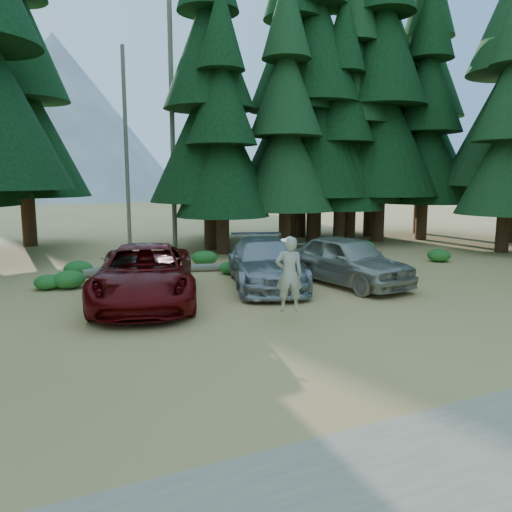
{
  "coord_description": "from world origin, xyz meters",
  "views": [
    {
      "loc": [
        -6.05,
        -10.14,
        3.5
      ],
      "look_at": [
        0.01,
        2.96,
        1.25
      ],
      "focal_mm": 35.0,
      "sensor_mm": 36.0,
      "label": 1
    }
  ],
  "objects_px": {
    "frisbee_player": "(289,274)",
    "log_right": "(321,261)",
    "log_left": "(136,266)",
    "silver_minivan_center": "(266,262)",
    "silver_minivan_right": "(348,260)",
    "log_mid": "(193,268)",
    "red_pickup": "(145,274)"
  },
  "relations": [
    {
      "from": "frisbee_player",
      "to": "log_left",
      "type": "bearing_deg",
      "value": -59.06
    },
    {
      "from": "log_mid",
      "to": "silver_minivan_center",
      "type": "bearing_deg",
      "value": -52.95
    },
    {
      "from": "frisbee_player",
      "to": "red_pickup",
      "type": "bearing_deg",
      "value": -33.42
    },
    {
      "from": "silver_minivan_center",
      "to": "log_right",
      "type": "bearing_deg",
      "value": 52.27
    },
    {
      "from": "silver_minivan_right",
      "to": "log_right",
      "type": "distance_m",
      "value": 3.9
    },
    {
      "from": "red_pickup",
      "to": "log_mid",
      "type": "height_order",
      "value": "red_pickup"
    },
    {
      "from": "silver_minivan_center",
      "to": "silver_minivan_right",
      "type": "distance_m",
      "value": 2.73
    },
    {
      "from": "log_mid",
      "to": "log_left",
      "type": "bearing_deg",
      "value": 159.02
    },
    {
      "from": "silver_minivan_right",
      "to": "log_mid",
      "type": "distance_m",
      "value": 5.92
    },
    {
      "from": "silver_minivan_right",
      "to": "frisbee_player",
      "type": "relative_size",
      "value": 2.61
    },
    {
      "from": "red_pickup",
      "to": "silver_minivan_right",
      "type": "relative_size",
      "value": 1.22
    },
    {
      "from": "red_pickup",
      "to": "frisbee_player",
      "type": "distance_m",
      "value": 4.45
    },
    {
      "from": "log_mid",
      "to": "log_right",
      "type": "relative_size",
      "value": 0.68
    },
    {
      "from": "silver_minivan_center",
      "to": "silver_minivan_right",
      "type": "height_order",
      "value": "silver_minivan_right"
    },
    {
      "from": "red_pickup",
      "to": "silver_minivan_center",
      "type": "bearing_deg",
      "value": 23.53
    },
    {
      "from": "frisbee_player",
      "to": "log_right",
      "type": "height_order",
      "value": "frisbee_player"
    },
    {
      "from": "log_left",
      "to": "log_right",
      "type": "height_order",
      "value": "log_right"
    },
    {
      "from": "frisbee_player",
      "to": "log_mid",
      "type": "xyz_separation_m",
      "value": [
        -0.07,
        7.44,
        -1.07
      ]
    },
    {
      "from": "log_right",
      "to": "log_mid",
      "type": "bearing_deg",
      "value": 177.44
    },
    {
      "from": "log_left",
      "to": "frisbee_player",
      "type": "bearing_deg",
      "value": -100.72
    },
    {
      "from": "silver_minivan_center",
      "to": "log_left",
      "type": "distance_m",
      "value": 5.79
    },
    {
      "from": "silver_minivan_center",
      "to": "log_mid",
      "type": "relative_size",
      "value": 1.49
    },
    {
      "from": "red_pickup",
      "to": "log_mid",
      "type": "xyz_separation_m",
      "value": [
        2.67,
        3.96,
        -0.67
      ]
    },
    {
      "from": "silver_minivan_right",
      "to": "log_right",
      "type": "height_order",
      "value": "silver_minivan_right"
    },
    {
      "from": "red_pickup",
      "to": "log_mid",
      "type": "relative_size",
      "value": 1.63
    },
    {
      "from": "log_left",
      "to": "log_right",
      "type": "bearing_deg",
      "value": -39.37
    },
    {
      "from": "silver_minivan_right",
      "to": "log_left",
      "type": "distance_m",
      "value": 8.19
    },
    {
      "from": "frisbee_player",
      "to": "log_mid",
      "type": "distance_m",
      "value": 7.51
    },
    {
      "from": "red_pickup",
      "to": "silver_minivan_right",
      "type": "bearing_deg",
      "value": 12.19
    },
    {
      "from": "log_left",
      "to": "log_mid",
      "type": "bearing_deg",
      "value": -58.67
    },
    {
      "from": "frisbee_player",
      "to": "log_mid",
      "type": "relative_size",
      "value": 0.51
    },
    {
      "from": "silver_minivan_center",
      "to": "frisbee_player",
      "type": "height_order",
      "value": "frisbee_player"
    }
  ]
}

